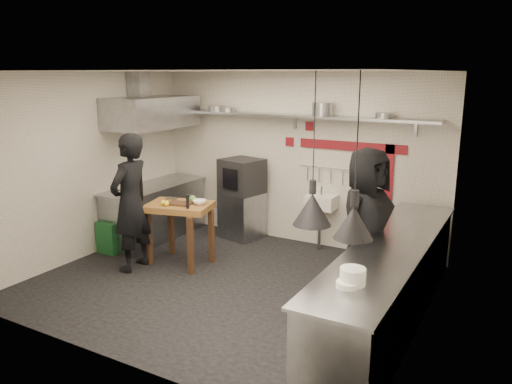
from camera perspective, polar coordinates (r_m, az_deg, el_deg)
The scene contains 47 objects.
floor at distance 6.86m, azimuth -3.24°, elevation -10.44°, with size 5.00×5.00×0.00m, color black.
ceiling at distance 6.28m, azimuth -3.59°, elevation 13.64°, with size 5.00×5.00×0.00m, color beige.
wall_back at distance 8.24m, azimuth 4.52°, elevation 3.79°, with size 5.00×0.04×2.80m, color silver.
wall_front at distance 4.85m, azimuth -16.94°, elevation -3.64°, with size 5.00×0.04×2.80m, color silver.
wall_left at distance 8.03m, azimuth -18.61°, elevation 2.88°, with size 0.04×4.20×2.80m, color silver.
wall_right at distance 5.53m, azimuth 18.99°, elevation -1.73°, with size 0.04×4.20×2.80m, color silver.
red_band_horiz at distance 7.83m, azimuth 10.83°, elevation 5.16°, with size 1.70×0.02×0.14m, color maroon.
red_band_vert at distance 7.75m, azimuth 14.88°, elevation 1.25°, with size 0.14×0.02×1.10m, color maroon.
red_tile_a at distance 8.04m, azimuth 6.16°, elevation 7.48°, with size 0.14×0.02×0.14m, color maroon.
red_tile_b at distance 8.22m, azimuth 3.86°, elevation 5.75°, with size 0.14×0.02×0.14m, color maroon.
back_shelf at distance 7.99m, azimuth 4.06°, elevation 8.70°, with size 4.60×0.34×0.04m, color gray.
shelf_bracket_left at distance 9.09m, azimuth -6.54°, elevation 8.59°, with size 0.04×0.06×0.24m, color gray.
shelf_bracket_mid at distance 8.13m, azimuth 4.51°, elevation 8.07°, with size 0.04×0.06×0.24m, color gray.
shelf_bracket_right at distance 7.53m, azimuth 17.82°, elevation 7.05°, with size 0.04×0.06×0.24m, color gray.
pan_far_left at distance 8.68m, azimuth -4.50°, elevation 9.50°, with size 0.28×0.28×0.09m, color gray.
pan_mid_left at distance 8.56m, azimuth -3.27°, elevation 9.40°, with size 0.26×0.26×0.07m, color gray.
stock_pot at distance 7.77m, azimuth 7.59°, elevation 9.37°, with size 0.31×0.31×0.20m, color gray.
pan_right at distance 7.47m, azimuth 14.46°, elevation 8.45°, with size 0.26×0.26×0.08m, color gray.
oven_stand at distance 8.59m, azimuth -1.62°, elevation -2.61°, with size 0.63×0.58×0.80m, color gray.
combi_oven at distance 8.37m, azimuth -1.60°, elevation 1.82°, with size 0.63×0.58×0.58m, color black.
oven_door at distance 8.16m, azimuth -2.68°, elevation 1.51°, with size 0.51×0.03×0.46m, color maroon.
oven_glass at distance 8.13m, azimuth -3.01°, elevation 1.46°, with size 0.32×0.01×0.34m, color black.
hand_sink at distance 7.99m, azimuth 7.47°, elevation -1.13°, with size 0.46×0.34×0.22m, color silver.
sink_tap at distance 7.95m, azimuth 7.51°, elevation 0.12°, with size 0.03×0.03×0.14m, color gray.
sink_drain at distance 8.08m, azimuth 7.27°, elevation -4.22°, with size 0.06×0.06×0.66m, color gray.
utensil_rail at distance 8.00m, azimuth 7.96°, elevation 2.83°, with size 0.02×0.02×0.90m, color gray.
counter_right at distance 5.90m, azimuth 14.90°, elevation -10.26°, with size 0.70×3.80×0.90m, color gray.
counter_right_top at distance 5.73m, azimuth 15.18°, elevation -5.99°, with size 0.76×3.90×0.03m, color gray.
plate_stack at distance 4.60m, azimuth 10.99°, elevation -9.44°, with size 0.23×0.23×0.15m, color silver.
small_bowl_right at distance 4.56m, azimuth 10.41°, elevation -10.33°, with size 0.21×0.21×0.05m, color silver.
counter_left at distance 8.73m, azimuth -11.51°, elevation -2.28°, with size 0.70×1.90×0.90m, color gray.
counter_left_top at distance 8.62m, azimuth -11.66°, elevation 0.70°, with size 0.76×2.00×0.03m, color gray.
extractor_hood at distance 8.41m, azimuth -11.80°, elevation 8.90°, with size 0.78×1.60×0.50m, color gray.
hood_duct at distance 8.55m, azimuth -13.22°, elevation 11.59°, with size 0.28×0.28×0.50m, color gray.
green_bin at distance 8.28m, azimuth -16.07°, elevation -4.87°, with size 0.37×0.37×0.50m, color #1A5D29.
prep_table at distance 7.49m, azimuth -8.66°, elevation -4.73°, with size 0.92×0.64×0.92m, color olive, non-canonical shape.
cutting_board at distance 7.32m, azimuth -8.71°, elevation -1.31°, with size 0.33×0.24×0.03m, color #432919.
pepper_mill at distance 7.05m, azimuth -7.83°, elevation -1.10°, with size 0.04×0.04×0.20m, color black.
lemon_a at distance 7.30m, azimuth -10.58°, elevation -1.19°, with size 0.07×0.07×0.07m, color yellow.
lemon_b at distance 7.25m, azimuth -10.21°, elevation -1.30°, with size 0.08×0.08×0.08m, color yellow.
veg_ball at distance 7.40m, azimuth -7.25°, elevation -0.80°, with size 0.11×0.11×0.11m, color #559138.
steel_tray at distance 7.62m, azimuth -9.61°, elevation -0.73°, with size 0.16×0.11×0.03m, color gray.
bowl at distance 7.28m, azimuth -6.47°, elevation -1.16°, with size 0.20×0.20×0.06m, color silver.
heat_lamp_near at distance 4.98m, azimuth 6.62°, elevation 4.75°, with size 0.39×0.39×1.54m, color black, non-canonical shape.
heat_lamp_far at distance 4.16m, azimuth 11.42°, elevation 3.88°, with size 0.34×0.34×1.39m, color black, non-canonical shape.
chef_left at distance 7.28m, azimuth -14.14°, elevation -1.20°, with size 0.72×0.47×1.97m, color black.
chef_right at distance 6.23m, azimuth 12.40°, elevation -3.78°, with size 0.94×0.61×1.93m, color black.
Camera 1 is at (3.40, -5.27, 2.78)m, focal length 35.00 mm.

